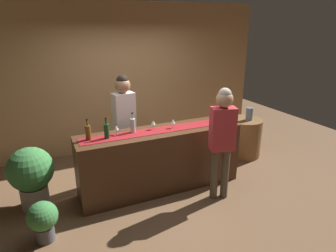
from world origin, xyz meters
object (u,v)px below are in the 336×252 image
at_px(wine_bottle_clear, 133,125).
at_px(wine_glass_near_customer, 173,122).
at_px(customer_sipping, 222,133).
at_px(vase_on_side_table, 249,114).
at_px(bartender, 124,116).
at_px(wine_glass_far_end, 153,123).
at_px(wine_bottle_green, 107,131).
at_px(wine_bottle_amber, 88,132).
at_px(round_side_table, 243,137).
at_px(wine_glass_mid_counter, 116,128).
at_px(potted_plant_small, 43,219).
at_px(potted_plant_tall, 31,174).

bearing_deg(wine_bottle_clear, wine_glass_near_customer, -6.99).
distance_m(customer_sipping, vase_on_side_table, 1.69).
xyz_separation_m(wine_bottle_clear, bartender, (0.02, 0.50, 0.00)).
bearing_deg(wine_glass_near_customer, wine_glass_far_end, 166.78).
relative_size(wine_bottle_green, bartender, 0.18).
height_order(wine_bottle_clear, vase_on_side_table, wine_bottle_clear).
height_order(wine_bottle_green, customer_sipping, customer_sipping).
relative_size(wine_bottle_amber, wine_bottle_clear, 1.00).
relative_size(wine_bottle_amber, wine_glass_far_end, 2.10).
bearing_deg(round_side_table, wine_bottle_green, -170.52).
relative_size(bartender, customer_sipping, 1.04).
distance_m(wine_bottle_amber, wine_glass_near_customer, 1.26).
height_order(bartender, vase_on_side_table, bartender).
bearing_deg(vase_on_side_table, wine_bottle_clear, -172.43).
xyz_separation_m(wine_glass_near_customer, wine_glass_mid_counter, (-0.86, 0.07, 0.00)).
bearing_deg(wine_glass_mid_counter, wine_bottle_green, -152.06).
bearing_deg(wine_glass_far_end, wine_glass_near_customer, -13.22).
xyz_separation_m(wine_glass_far_end, potted_plant_small, (-1.65, -0.63, -0.77)).
bearing_deg(potted_plant_tall, wine_bottle_green, -13.53).
distance_m(round_side_table, potted_plant_small, 3.84).
distance_m(wine_glass_far_end, vase_on_side_table, 2.13).
distance_m(wine_glass_far_end, customer_sipping, 1.03).
bearing_deg(wine_glass_near_customer, wine_bottle_amber, 178.34).
xyz_separation_m(wine_bottle_clear, wine_glass_far_end, (0.32, -0.01, -0.01)).
distance_m(bartender, vase_on_side_table, 2.41).
xyz_separation_m(bartender, round_side_table, (2.35, -0.12, -0.71)).
bearing_deg(round_side_table, potted_plant_small, -164.67).
relative_size(wine_bottle_green, wine_glass_near_customer, 2.10).
xyz_separation_m(wine_bottle_clear, potted_plant_small, (-1.34, -0.64, -0.78)).
relative_size(wine_glass_far_end, bartender, 0.08).
bearing_deg(potted_plant_tall, vase_on_side_table, 2.36).
bearing_deg(wine_glass_near_customer, potted_plant_tall, 173.36).
bearing_deg(bartender, wine_bottle_amber, 30.04).
bearing_deg(potted_plant_small, bartender, 40.01).
distance_m(wine_glass_mid_counter, vase_on_side_table, 2.68).
distance_m(wine_bottle_amber, potted_plant_small, 1.20).
bearing_deg(customer_sipping, vase_on_side_table, 54.63).
height_order(wine_bottle_clear, potted_plant_small, wine_bottle_clear).
xyz_separation_m(customer_sipping, potted_plant_small, (-2.41, 0.07, -0.73)).
distance_m(vase_on_side_table, potted_plant_tall, 3.85).
height_order(wine_bottle_clear, potted_plant_tall, wine_bottle_clear).
distance_m(wine_bottle_clear, vase_on_side_table, 2.44).
xyz_separation_m(wine_bottle_clear, wine_glass_mid_counter, (-0.25, -0.00, -0.01)).
xyz_separation_m(customer_sipping, round_side_table, (1.29, 1.09, -0.66)).
bearing_deg(round_side_table, wine_bottle_clear, -170.93).
height_order(wine_glass_far_end, customer_sipping, customer_sipping).
xyz_separation_m(wine_glass_near_customer, bartender, (-0.59, 0.57, 0.01)).
relative_size(wine_bottle_amber, wine_glass_near_customer, 2.10).
bearing_deg(potted_plant_tall, wine_glass_mid_counter, -7.92).
height_order(wine_glass_mid_counter, bartender, bartender).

